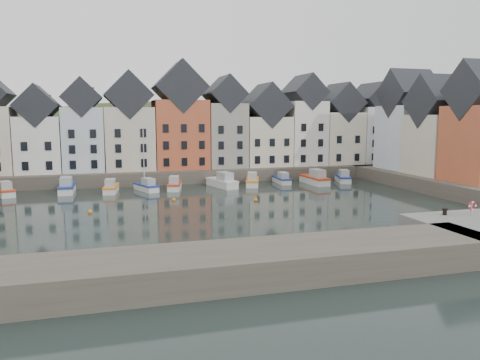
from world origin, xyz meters
name	(u,v)px	position (x,y,z in m)	size (l,w,h in m)	color
ground	(219,211)	(0.00, 0.00, 0.00)	(260.00, 260.00, 0.00)	black
far_quay	(179,172)	(0.00, 30.00, 1.00)	(90.00, 16.00, 2.00)	#494238
right_quay	(469,186)	(37.00, 3.00, 1.00)	(14.00, 54.00, 2.00)	#494238
near_wall	(145,273)	(-10.00, -22.00, 1.00)	(50.00, 6.00, 2.00)	#494238
hillside	(163,240)	(0.02, 56.00, -17.96)	(153.60, 70.40, 64.00)	#26361B
far_terrace	(198,127)	(3.21, 28.00, 8.88)	(72.37, 8.16, 17.78)	#F0E4C9
right_terrace	(442,128)	(36.00, 8.07, 8.91)	(8.30, 24.25, 16.36)	silver
mooring_buoys	(177,203)	(-4.00, 5.33, 0.15)	(20.50, 5.50, 0.50)	orange
boat_a	(4,191)	(-25.45, 18.26, 0.66)	(3.78, 6.07, 2.23)	silver
boat_b	(67,187)	(-17.53, 18.64, 0.75)	(2.09, 6.60, 2.53)	silver
boat_c	(111,188)	(-11.56, 17.10, 0.65)	(2.42, 5.88, 2.19)	silver
boat_d	(147,186)	(-6.60, 17.22, 0.68)	(3.43, 5.71, 10.43)	silver
boat_e	(175,185)	(-2.52, 17.44, 0.67)	(3.01, 6.12, 2.25)	silver
boat_f	(223,182)	(4.78, 17.55, 0.78)	(3.76, 7.11, 2.61)	silver
boat_g	(252,181)	(9.63, 17.86, 0.70)	(3.76, 6.41, 2.35)	silver
boat_h	(282,180)	(14.95, 18.94, 0.61)	(1.95, 5.42, 2.05)	silver
boat_i	(315,179)	(19.69, 16.72, 0.80)	(2.41, 7.05, 2.68)	silver
boat_j	(343,178)	(25.16, 17.67, 0.68)	(3.65, 6.22, 2.28)	silver
mooring_bollard	(445,211)	(16.66, -16.50, 2.31)	(0.48, 0.48, 0.56)	black
life_ring_post	(472,206)	(18.66, -17.47, 2.86)	(0.80, 0.17, 1.30)	gray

